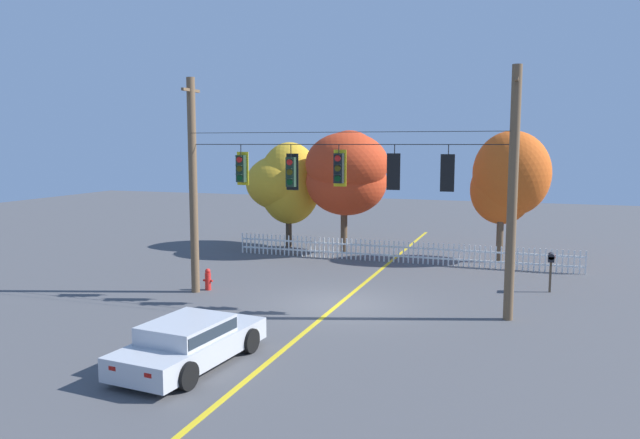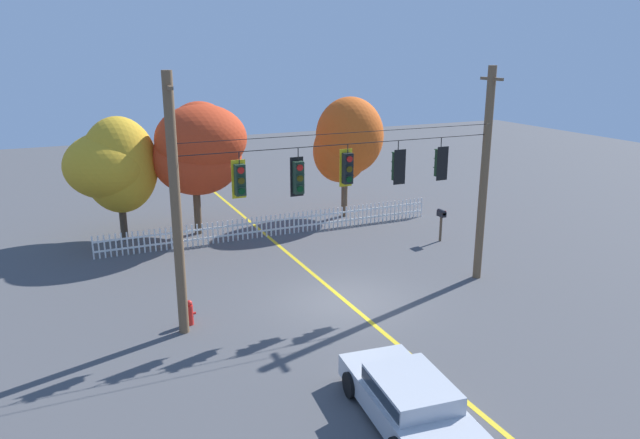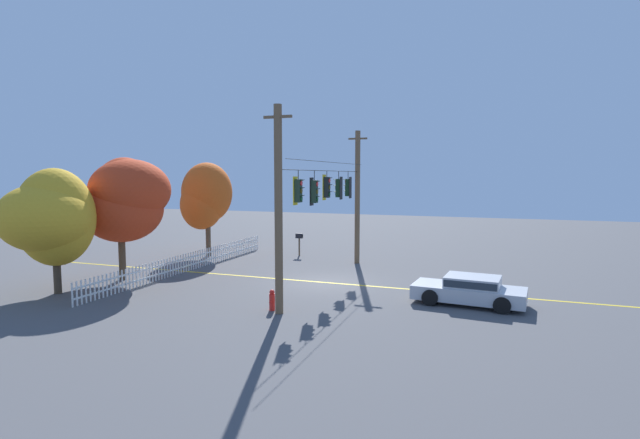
# 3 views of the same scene
# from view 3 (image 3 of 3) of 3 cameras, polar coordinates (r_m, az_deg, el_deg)

# --- Properties ---
(ground) EXTENTS (80.00, 80.00, 0.00)m
(ground) POSITION_cam_3_polar(r_m,az_deg,el_deg) (23.21, 0.81, -7.52)
(ground) COLOR #4C4C4F
(lane_centerline_stripe) EXTENTS (0.16, 36.00, 0.01)m
(lane_centerline_stripe) POSITION_cam_3_polar(r_m,az_deg,el_deg) (23.21, 0.81, -7.51)
(lane_centerline_stripe) COLOR gold
(lane_centerline_stripe) RESTS_ON ground
(signal_support_span) EXTENTS (11.21, 1.10, 7.69)m
(signal_support_span) POSITION_cam_3_polar(r_m,az_deg,el_deg) (22.67, 0.82, 2.16)
(signal_support_span) COLOR brown
(signal_support_span) RESTS_ON ground
(traffic_signal_northbound_primary) EXTENTS (0.43, 0.38, 1.41)m
(traffic_signal_northbound_primary) POSITION_cam_3_polar(r_m,az_deg,el_deg) (19.33, -2.62, 3.44)
(traffic_signal_northbound_primary) COLOR black
(traffic_signal_eastbound_side) EXTENTS (0.43, 0.38, 1.54)m
(traffic_signal_eastbound_side) POSITION_cam_3_polar(r_m,az_deg,el_deg) (21.06, -0.70, 3.35)
(traffic_signal_eastbound_side) COLOR black
(traffic_signal_southbound_primary) EXTENTS (0.43, 0.38, 1.38)m
(traffic_signal_southbound_primary) POSITION_cam_3_polar(r_m,az_deg,el_deg) (22.64, 0.79, 3.86)
(traffic_signal_southbound_primary) COLOR black
(traffic_signal_westbound_side) EXTENTS (0.43, 0.38, 1.43)m
(traffic_signal_westbound_side) POSITION_cam_3_polar(r_m,az_deg,el_deg) (24.40, 2.25, 3.77)
(traffic_signal_westbound_side) COLOR black
(traffic_signal_northbound_secondary) EXTENTS (0.43, 0.38, 1.45)m
(traffic_signal_northbound_secondary) POSITION_cam_3_polar(r_m,az_deg,el_deg) (26.01, 3.37, 3.83)
(traffic_signal_northbound_secondary) COLOR black
(white_picket_fence) EXTENTS (15.74, 0.06, 0.98)m
(white_picket_fence) POSITION_cam_3_polar(r_m,az_deg,el_deg) (27.03, -15.10, -4.81)
(white_picket_fence) COLOR white
(white_picket_fence) RESTS_ON ground
(autumn_maple_near_fence) EXTENTS (3.97, 3.75, 5.45)m
(autumn_maple_near_fence) POSITION_cam_3_polar(r_m,az_deg,el_deg) (23.50, -29.36, 0.20)
(autumn_maple_near_fence) COLOR #473828
(autumn_maple_near_fence) RESTS_ON ground
(autumn_maple_mid) EXTENTS (4.14, 4.18, 6.02)m
(autumn_maple_mid) POSITION_cam_3_polar(r_m,az_deg,el_deg) (25.35, -22.05, 2.31)
(autumn_maple_mid) COLOR brown
(autumn_maple_mid) RESTS_ON ground
(autumn_oak_far_east) EXTENTS (3.56, 3.11, 5.96)m
(autumn_oak_far_east) POSITION_cam_3_polar(r_m,az_deg,el_deg) (31.56, -13.49, 2.61)
(autumn_oak_far_east) COLOR brown
(autumn_oak_far_east) RESTS_ON ground
(parked_car) EXTENTS (2.27, 4.47, 1.15)m
(parked_car) POSITION_cam_3_polar(r_m,az_deg,el_deg) (20.21, 17.38, -7.94)
(parked_car) COLOR #B7BABF
(parked_car) RESTS_ON ground
(fire_hydrant) EXTENTS (0.38, 0.22, 0.81)m
(fire_hydrant) POSITION_cam_3_polar(r_m,az_deg,el_deg) (18.61, -5.72, -9.52)
(fire_hydrant) COLOR red
(fire_hydrant) RESTS_ON ground
(roadside_mailbox) EXTENTS (0.25, 0.44, 1.44)m
(roadside_mailbox) POSITION_cam_3_polar(r_m,az_deg,el_deg) (30.70, -2.48, -2.15)
(roadside_mailbox) COLOR brown
(roadside_mailbox) RESTS_ON ground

